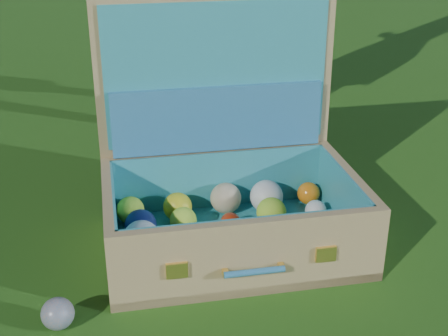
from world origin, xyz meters
TOP-DOWN VIEW (x-y plane):
  - ground at (0.00, 0.00)m, footprint 60.00×60.00m
  - stray_ball at (-0.58, -0.13)m, footprint 0.07×0.07m
  - suitcase at (-0.11, 0.16)m, footprint 0.70×0.54m

SIDE VIEW (x-z plane):
  - ground at x=0.00m, z-range 0.00..0.00m
  - stray_ball at x=-0.58m, z-range 0.00..0.07m
  - suitcase at x=-0.11m, z-range -0.14..0.50m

